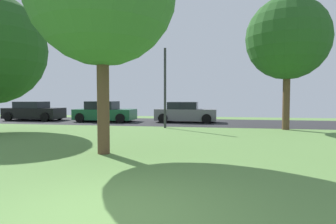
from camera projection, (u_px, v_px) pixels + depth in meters
The scene contains 7 objects.
ground_plane at pixel (100, 218), 4.14m from camera, with size 44.00×44.00×0.00m, color #5B8442.
road_strip at pixel (195, 122), 19.87m from camera, with size 44.00×6.40×0.01m, color #28282B.
maple_tree_far at pixel (287, 39), 15.23m from camera, with size 4.35×4.35×7.03m.
parked_car_black at pixel (34, 112), 21.77m from camera, with size 4.24×2.08×1.41m.
parked_car_green at pixel (105, 112), 20.58m from camera, with size 4.21×2.11×1.45m.
parked_car_grey at pixel (185, 113), 20.05m from camera, with size 4.18×1.94×1.41m.
street_lamp_post at pixel (165, 88), 16.26m from camera, with size 0.14×0.14×4.50m, color #2D2D33.
Camera 1 is at (1.68, -3.82, 1.73)m, focal length 30.80 mm.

